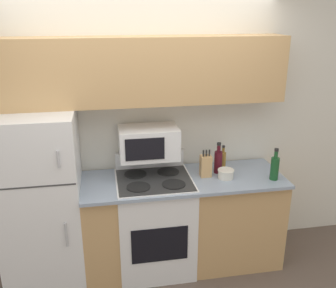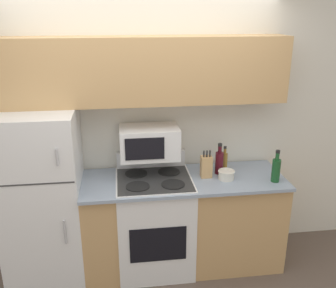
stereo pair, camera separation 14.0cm
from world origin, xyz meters
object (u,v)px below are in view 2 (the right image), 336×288
bottle_wine_green (276,169)px  knife_block (206,166)px  bowl (226,175)px  microwave (149,142)px  bottle_vinegar (224,161)px  refrigerator (43,198)px  bottle_wine_red (219,162)px  stove (155,222)px

bottle_wine_green → knife_block: bearing=163.6°
bowl → bottle_wine_green: 0.44m
microwave → bottle_vinegar: (0.72, 0.01, -0.22)m
bottle_wine_green → refrigerator: bearing=174.8°
bottle_wine_red → refrigerator: bearing=-178.2°
knife_block → bottle_wine_green: bearing=-16.4°
knife_block → bottle_wine_red: 0.15m
refrigerator → stove: bearing=-0.9°
stove → knife_block: (0.49, 0.00, 0.55)m
microwave → bottle_wine_green: (1.11, -0.31, -0.20)m
bottle_vinegar → bottle_wine_red: size_ratio=0.80×
refrigerator → bottle_wine_green: 2.11m
microwave → bowl: (0.69, -0.21, -0.27)m
stove → bottle_wine_green: 1.23m
knife_block → bowl: knife_block is taller
refrigerator → knife_block: size_ratio=6.07×
bottle_vinegar → knife_block: bearing=-146.8°
bottle_wine_red → bottle_wine_green: size_ratio=1.00×
bowl → bottle_wine_red: 0.16m
knife_block → bowl: size_ratio=1.71×
refrigerator → bowl: size_ratio=10.40×
bottle_vinegar → bottle_wine_green: (0.39, -0.32, 0.02)m
knife_block → bottle_wine_red: bottle_wine_red is taller
microwave → bowl: size_ratio=3.51×
refrigerator → bottle_wine_green: bearing=-5.2°
stove → bottle_wine_green: bottle_wine_green is taller
microwave → stove: bearing=-79.2°
stove → bottle_wine_red: size_ratio=3.65×
stove → bottle_vinegar: (0.70, 0.14, 0.54)m
stove → knife_block: bearing=0.5°
microwave → bowl: 0.77m
refrigerator → bottle_wine_green: size_ratio=5.33×
bottle_wine_red → bottle_wine_green: (0.46, -0.24, 0.00)m
stove → bottle_wine_green: size_ratio=3.65×
stove → bottle_wine_green: bearing=-9.0°
bowl → bottle_vinegar: size_ratio=0.64×
bottle_vinegar → refrigerator: bearing=-175.7°
refrigerator → bowl: bearing=-3.0°
refrigerator → bowl: 1.67m
microwave → knife_block: bearing=-14.6°
bottle_vinegar → bottle_wine_green: bottle_wine_green is taller
stove → microwave: 0.77m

